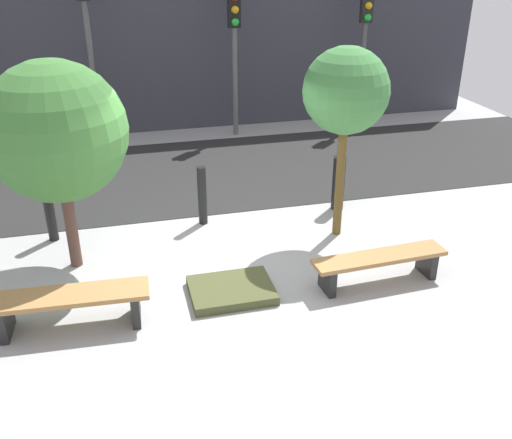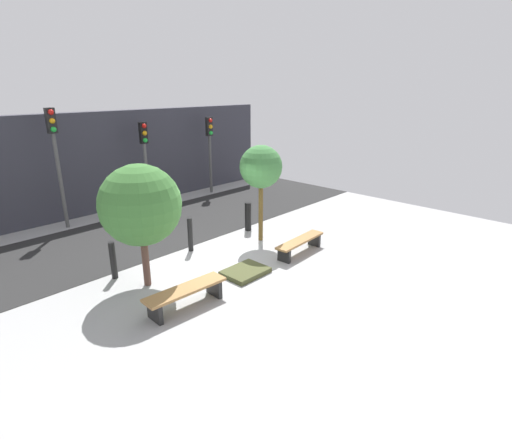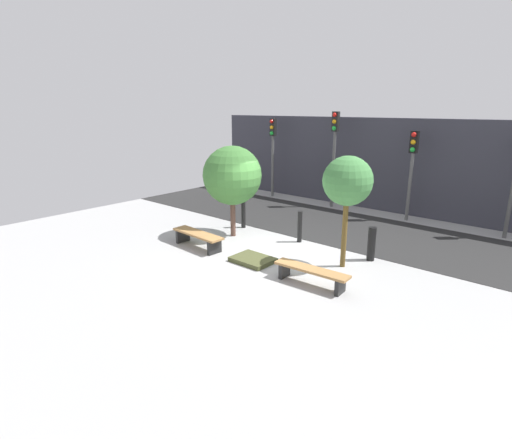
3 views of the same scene
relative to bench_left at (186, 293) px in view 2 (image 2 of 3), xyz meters
The scene contains 14 objects.
ground_plane 2.18m from the bench_left, 21.56° to the left, with size 18.00×18.00×0.00m, color #9E9E9E.
road_strip 5.13m from the bench_left, 66.95° to the left, with size 18.00×4.10×0.01m, color #262626.
building_facade 8.43m from the bench_left, 76.03° to the left, with size 16.20×0.50×3.66m, color #33333D.
bench_left is the anchor object (origin of this frame).
bench_right 4.01m from the bench_left, ahead, with size 1.89×0.48×0.42m.
planter_bed 2.03m from the bench_left, ahead, with size 1.09×0.83×0.12m, color #444828.
tree_behind_left_bench 2.24m from the bench_left, 90.00° to the left, with size 1.86×1.86×2.92m.
tree_behind_right_bench 4.70m from the bench_left, 20.71° to the left, with size 1.26×1.26×2.92m.
bollard_far_left 2.44m from the bench_left, 98.59° to the left, with size 0.15×0.15×0.95m, color black.
bollard_left 3.14m from the bench_left, 50.26° to the left, with size 0.14×0.14×0.99m, color black.
bollard_center 4.99m from the bench_left, 28.87° to the left, with size 0.21×0.21×0.94m, color black.
traffic_light_mid_west 7.44m from the bench_left, 86.66° to the left, with size 0.28×0.27×3.89m.
traffic_light_mid_east 8.14m from the bench_left, 62.95° to the left, with size 0.28×0.27×3.26m.
traffic_light_east 9.97m from the bench_left, 46.08° to the left, with size 0.28×0.27×3.27m.
Camera 2 is at (-6.48, -7.05, 4.54)m, focal length 28.00 mm.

